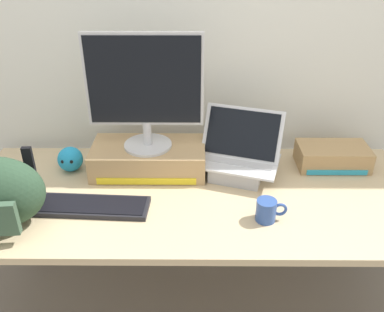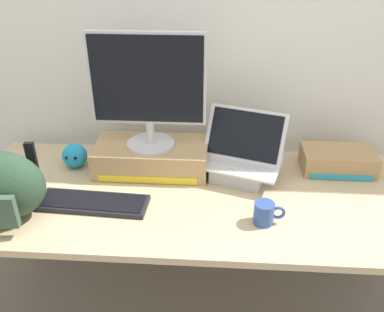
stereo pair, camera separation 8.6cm
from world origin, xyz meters
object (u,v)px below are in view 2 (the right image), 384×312
(coffee_mug, at_px, (265,213))
(plush_toy, at_px, (75,156))
(open_laptop, at_px, (240,164))
(desktop_monitor, at_px, (148,89))
(external_keyboard, at_px, (93,203))
(cell_phone, at_px, (8,178))
(toner_box_yellow, at_px, (152,157))
(toner_box_cyan, at_px, (338,161))

(coffee_mug, relative_size, plush_toy, 1.05)
(plush_toy, bearing_deg, open_laptop, -2.77)
(coffee_mug, bearing_deg, open_laptop, 103.89)
(desktop_monitor, bearing_deg, open_laptop, -5.23)
(open_laptop, height_order, external_keyboard, open_laptop)
(desktop_monitor, relative_size, cell_phone, 3.38)
(cell_phone, height_order, plush_toy, plush_toy)
(open_laptop, relative_size, plush_toy, 3.56)
(toner_box_yellow, bearing_deg, toner_box_cyan, 3.05)
(open_laptop, distance_m, external_keyboard, 0.65)
(cell_phone, xyz_separation_m, plush_toy, (0.27, 0.13, 0.05))
(open_laptop, distance_m, cell_phone, 1.03)
(desktop_monitor, distance_m, cell_phone, 0.75)
(open_laptop, bearing_deg, desktop_monitor, -167.68)
(toner_box_cyan, bearing_deg, desktop_monitor, -176.87)
(desktop_monitor, bearing_deg, cell_phone, -168.63)
(open_laptop, relative_size, cell_phone, 2.72)
(open_laptop, bearing_deg, external_keyboard, -139.08)
(external_keyboard, relative_size, cell_phone, 3.02)
(toner_box_yellow, xyz_separation_m, coffee_mug, (0.48, -0.36, -0.02))
(plush_toy, bearing_deg, coffee_mug, -23.30)
(toner_box_yellow, height_order, open_laptop, open_laptop)
(coffee_mug, bearing_deg, toner_box_yellow, 143.06)
(coffee_mug, distance_m, toner_box_cyan, 0.55)
(cell_phone, bearing_deg, toner_box_cyan, 22.81)
(desktop_monitor, bearing_deg, toner_box_cyan, 3.12)
(toner_box_yellow, bearing_deg, cell_phone, -168.53)
(toner_box_yellow, xyz_separation_m, open_laptop, (0.40, -0.04, 0.00))
(desktop_monitor, height_order, open_laptop, desktop_monitor)
(toner_box_yellow, relative_size, plush_toy, 4.46)
(external_keyboard, bearing_deg, cell_phone, 161.81)
(toner_box_yellow, bearing_deg, external_keyboard, -123.36)
(open_laptop, height_order, coffee_mug, open_laptop)
(desktop_monitor, bearing_deg, toner_box_yellow, 90.00)
(desktop_monitor, relative_size, external_keyboard, 1.12)
(cell_phone, bearing_deg, open_laptop, 21.10)
(external_keyboard, relative_size, plush_toy, 3.96)
(open_laptop, height_order, plush_toy, open_laptop)
(external_keyboard, bearing_deg, coffee_mug, -2.42)
(desktop_monitor, relative_size, toner_box_cyan, 1.57)
(coffee_mug, relative_size, toner_box_cyan, 0.37)
(cell_phone, bearing_deg, coffee_mug, 4.14)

